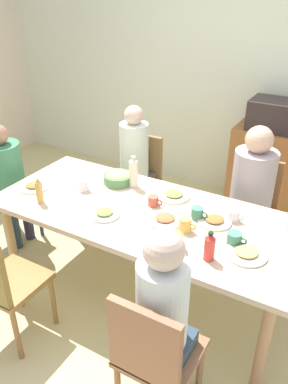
# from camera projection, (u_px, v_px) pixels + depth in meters

# --- Properties ---
(ground_plane) EXTENTS (7.30, 7.30, 0.00)m
(ground_plane) POSITION_uv_depth(u_px,v_px,m) (144.00, 290.00, 3.13)
(ground_plane) COLOR #C6BA82
(wall_back) EXTENTS (6.32, 0.12, 2.60)m
(wall_back) POSITION_uv_depth(u_px,v_px,m) (242.00, 76.00, 4.04)
(wall_back) COLOR silver
(wall_back) RESTS_ON ground_plane
(dining_table) EXTENTS (2.21, 0.96, 0.74)m
(dining_table) POSITION_uv_depth(u_px,v_px,m) (144.00, 219.00, 2.81)
(dining_table) COLOR #CEB194
(dining_table) RESTS_ON ground_plane
(chair_0) EXTENTS (0.40, 0.40, 0.90)m
(chair_0) POSITION_uv_depth(u_px,v_px,m) (2.00, 190.00, 3.53)
(chair_0) COLOR #312E55
(chair_0) RESTS_ON ground_plane
(person_0) EXTENTS (0.33, 0.33, 1.14)m
(person_0) POSITION_uv_depth(u_px,v_px,m) (5.00, 174.00, 3.41)
(person_0) COLOR #2F2B47
(person_0) RESTS_ON ground_plane
(chair_1) EXTENTS (0.40, 0.40, 0.90)m
(chair_1) POSITION_uv_depth(u_px,v_px,m) (154.00, 354.00, 1.99)
(chair_1) COLOR #8C5C3E
(chair_1) RESTS_ON ground_plane
(person_1) EXTENTS (0.30, 0.30, 1.22)m
(person_1) POSITION_uv_depth(u_px,v_px,m) (163.00, 313.00, 1.96)
(person_1) COLOR #2E3453
(person_1) RESTS_ON ground_plane
(chair_2) EXTENTS (0.40, 0.40, 0.90)m
(chair_2) POSITION_uv_depth(u_px,v_px,m) (139.00, 176.00, 3.78)
(chair_2) COLOR brown
(chair_2) RESTS_ON ground_plane
(person_2) EXTENTS (0.30, 0.30, 1.22)m
(person_2) POSITION_uv_depth(u_px,v_px,m) (134.00, 160.00, 3.61)
(person_2) COLOR brown
(person_2) RESTS_ON ground_plane
(chair_3) EXTENTS (0.40, 0.40, 0.90)m
(chair_3) POSITION_uv_depth(u_px,v_px,m) (1.00, 281.00, 2.48)
(chair_3) COLOR olive
(chair_3) RESTS_ON ground_plane
(chair_4) EXTENTS (0.40, 0.40, 0.90)m
(chair_4) POSITION_uv_depth(u_px,v_px,m) (252.00, 205.00, 3.30)
(chair_4) COLOR olive
(chair_4) RESTS_ON ground_plane
(person_4) EXTENTS (0.34, 0.34, 1.23)m
(person_4) POSITION_uv_depth(u_px,v_px,m) (252.00, 185.00, 3.12)
(person_4) COLOR #3D3D43
(person_4) RESTS_ON ground_plane
(plate_0) EXTENTS (0.23, 0.23, 0.04)m
(plate_0) POSITION_uv_depth(u_px,v_px,m) (34.00, 186.00, 3.07)
(plate_0) COLOR silver
(plate_0) RESTS_ON dining_table
(plate_1) EXTENTS (0.24, 0.24, 0.04)m
(plate_1) POSITION_uv_depth(u_px,v_px,m) (165.00, 219.00, 2.65)
(plate_1) COLOR white
(plate_1) RESTS_ON dining_table
(plate_2) EXTENTS (0.25, 0.25, 0.04)m
(plate_2) POSITION_uv_depth(u_px,v_px,m) (246.00, 253.00, 2.32)
(plate_2) COLOR silver
(plate_2) RESTS_ON dining_table
(plate_3) EXTENTS (0.22, 0.22, 0.04)m
(plate_3) POSITION_uv_depth(u_px,v_px,m) (105.00, 214.00, 2.71)
(plate_3) COLOR silver
(plate_3) RESTS_ON dining_table
(plate_4) EXTENTS (0.24, 0.24, 0.04)m
(plate_4) POSITION_uv_depth(u_px,v_px,m) (174.00, 195.00, 2.94)
(plate_4) COLOR silver
(plate_4) RESTS_ON dining_table
(plate_5) EXTENTS (0.23, 0.23, 0.04)m
(plate_5) POSITION_uv_depth(u_px,v_px,m) (215.00, 221.00, 2.63)
(plate_5) COLOR beige
(plate_5) RESTS_ON dining_table
(bowl_0) EXTENTS (0.23, 0.23, 0.09)m
(bowl_0) POSITION_uv_depth(u_px,v_px,m) (118.00, 178.00, 3.13)
(bowl_0) COLOR #52874E
(bowl_0) RESTS_ON dining_table
(bowl_1) EXTENTS (0.16, 0.16, 0.12)m
(bowl_1) POSITION_uv_depth(u_px,v_px,m) (170.00, 241.00, 2.36)
(bowl_1) COLOR #976A4F
(bowl_1) RESTS_ON dining_table
(cup_0) EXTENTS (0.11, 0.07, 0.08)m
(cup_0) POSITION_uv_depth(u_px,v_px,m) (234.00, 216.00, 2.64)
(cup_0) COLOR white
(cup_0) RESTS_ON dining_table
(cup_1) EXTENTS (0.11, 0.07, 0.07)m
(cup_1) POSITION_uv_depth(u_px,v_px,m) (154.00, 201.00, 2.82)
(cup_1) COLOR #C6553F
(cup_1) RESTS_ON dining_table
(cup_2) EXTENTS (0.13, 0.09, 0.08)m
(cup_2) POSITION_uv_depth(u_px,v_px,m) (235.00, 239.00, 2.41)
(cup_2) COLOR #458A6A
(cup_2) RESTS_ON dining_table
(cup_3) EXTENTS (0.12, 0.08, 0.08)m
(cup_3) POSITION_uv_depth(u_px,v_px,m) (197.00, 213.00, 2.66)
(cup_3) COLOR #418265
(cup_3) RESTS_ON dining_table
(cup_4) EXTENTS (0.12, 0.08, 0.09)m
(cup_4) POSITION_uv_depth(u_px,v_px,m) (83.00, 185.00, 3.02)
(cup_4) COLOR white
(cup_4) RESTS_ON dining_table
(cup_6) EXTENTS (0.12, 0.08, 0.10)m
(cup_6) POSITION_uv_depth(u_px,v_px,m) (185.00, 225.00, 2.53)
(cup_6) COLOR #EBC756
(cup_6) RESTS_ON dining_table
(bottle_0) EXTENTS (0.06, 0.06, 0.19)m
(bottle_0) POSITION_uv_depth(u_px,v_px,m) (210.00, 247.00, 2.26)
(bottle_0) COLOR #DB3C36
(bottle_0) RESTS_ON dining_table
(bottle_1) EXTENTS (0.07, 0.07, 0.26)m
(bottle_1) POSITION_uv_depth(u_px,v_px,m) (133.00, 172.00, 3.04)
(bottle_1) COLOR beige
(bottle_1) RESTS_ON dining_table
(bottle_2) EXTENTS (0.05, 0.05, 0.21)m
(bottle_2) POSITION_uv_depth(u_px,v_px,m) (39.00, 191.00, 2.83)
(bottle_2) COLOR gold
(bottle_2) RESTS_ON dining_table
(side_cabinet) EXTENTS (0.70, 0.44, 0.90)m
(side_cabinet) POSITION_uv_depth(u_px,v_px,m) (266.00, 171.00, 4.02)
(side_cabinet) COLOR #93592E
(side_cabinet) RESTS_ON ground_plane
(microwave) EXTENTS (0.48, 0.36, 0.28)m
(microwave) POSITION_uv_depth(u_px,v_px,m) (276.00, 115.00, 3.74)
(microwave) COLOR #2E2424
(microwave) RESTS_ON side_cabinet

